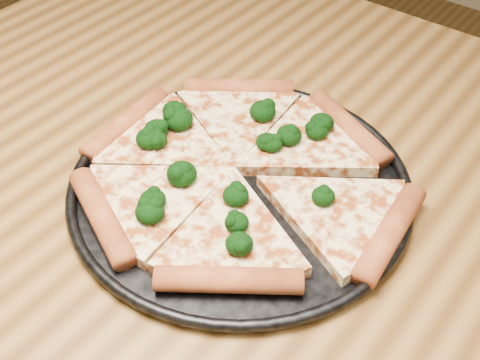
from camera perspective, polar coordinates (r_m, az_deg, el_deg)
The scene contains 4 objects.
dining_table at distance 0.75m, azimuth 4.12°, elevation -6.56°, with size 1.20×0.90×0.75m.
pizza_pan at distance 0.69m, azimuth -0.00°, elevation -0.50°, with size 0.38×0.38×0.02m.
pizza at distance 0.69m, azimuth -0.15°, elevation 0.92°, with size 0.38×0.36×0.03m.
broccoli_florets at distance 0.70m, azimuth -1.83°, elevation 2.50°, with size 0.25×0.26×0.03m.
Camera 1 is at (0.25, -0.42, 1.23)m, focal length 46.85 mm.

